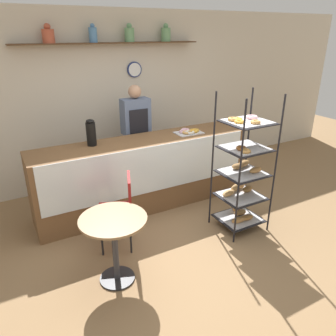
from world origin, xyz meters
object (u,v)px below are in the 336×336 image
object	(u,v)px
cafe_table	(114,234)
coffee_carafe	(91,133)
pastry_rack	(242,174)
cafe_chair	(122,204)
donut_tray_counter	(189,132)
person_worker	(136,136)

from	to	relation	value
cafe_table	coffee_carafe	bearing A→B (deg)	80.06
pastry_rack	coffee_carafe	bearing A→B (deg)	141.28
pastry_rack	coffee_carafe	xyz separation A→B (m)	(-1.51, 1.21, 0.43)
cafe_chair	donut_tray_counter	xyz separation A→B (m)	(1.35, 0.74, 0.47)
cafe_chair	coffee_carafe	distance (m)	1.08
person_worker	coffee_carafe	world-z (taller)	person_worker
cafe_table	person_worker	bearing A→B (deg)	59.83
pastry_rack	coffee_carafe	size ratio (longest dim) A/B	5.07
cafe_table	donut_tray_counter	bearing A→B (deg)	37.39
pastry_rack	person_worker	xyz separation A→B (m)	(-0.72, 1.59, 0.17)
person_worker	donut_tray_counter	distance (m)	0.81
cafe_chair	coffee_carafe	world-z (taller)	coffee_carafe
cafe_table	cafe_chair	bearing A→B (deg)	61.05
cafe_table	cafe_chair	distance (m)	0.59
donut_tray_counter	coffee_carafe	bearing A→B (deg)	174.02
pastry_rack	person_worker	size ratio (longest dim) A/B	1.04
cafe_table	coffee_carafe	world-z (taller)	coffee_carafe
person_worker	pastry_rack	bearing A→B (deg)	-65.63
person_worker	cafe_chair	size ratio (longest dim) A/B	1.87
coffee_carafe	donut_tray_counter	world-z (taller)	coffee_carafe
coffee_carafe	donut_tray_counter	distance (m)	1.41
person_worker	donut_tray_counter	world-z (taller)	person_worker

